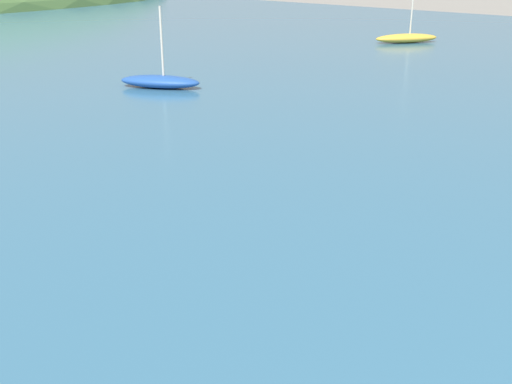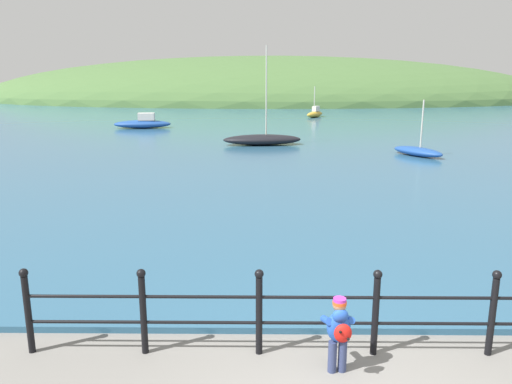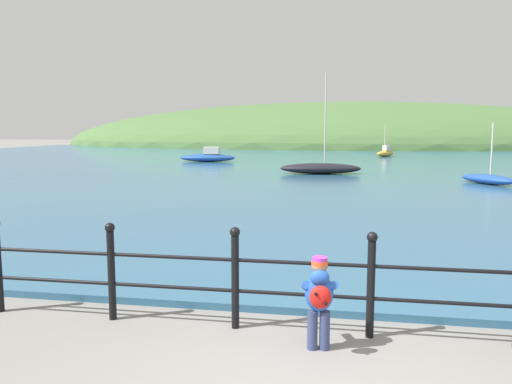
{
  "view_description": "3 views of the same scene",
  "coord_description": "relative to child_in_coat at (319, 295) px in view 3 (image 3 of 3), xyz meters",
  "views": [
    {
      "loc": [
        -4.85,
        1.87,
        3.86
      ],
      "look_at": [
        -0.18,
        6.77,
        1.25
      ],
      "focal_mm": 42.0,
      "sensor_mm": 36.0,
      "label": 1
    },
    {
      "loc": [
        -1.03,
        -4.57,
        3.68
      ],
      "look_at": [
        -1.13,
        5.93,
        1.19
      ],
      "focal_mm": 35.0,
      "sensor_mm": 36.0,
      "label": 2
    },
    {
      "loc": [
        0.17,
        -4.01,
        2.32
      ],
      "look_at": [
        -1.44,
        5.12,
        1.16
      ],
      "focal_mm": 35.0,
      "sensor_mm": 36.0,
      "label": 3
    }
  ],
  "objects": [
    {
      "name": "far_hillside",
      "position": [
        0.05,
        70.31,
        -0.61
      ],
      "size": [
        83.96,
        46.18,
        12.53
      ],
      "color": "#476B38",
      "rests_on": "ground"
    },
    {
      "name": "iron_railing",
      "position": [
        0.55,
        0.43,
        0.04
      ],
      "size": [
        9.38,
        0.12,
        1.21
      ],
      "color": "black",
      "rests_on": "ground"
    },
    {
      "name": "child_in_coat",
      "position": [
        0.0,
        0.0,
        0.0
      ],
      "size": [
        0.41,
        0.55,
        1.0
      ],
      "color": "navy",
      "rests_on": "ground"
    },
    {
      "name": "boat_far_left",
      "position": [
        -0.92,
        20.1,
        -0.22
      ],
      "size": [
        4.16,
        1.77,
        4.98
      ],
      "color": "black",
      "rests_on": "water"
    },
    {
      "name": "water",
      "position": [
        0.05,
        30.93,
        -0.56
      ],
      "size": [
        80.0,
        60.0,
        0.1
      ],
      "primitive_type": "cube",
      "color": "#2D5B7A",
      "rests_on": "ground"
    },
    {
      "name": "boat_green_fishing",
      "position": [
        3.59,
        37.17,
        -0.2
      ],
      "size": [
        1.94,
        2.58,
        2.57
      ],
      "color": "gold",
      "rests_on": "water"
    },
    {
      "name": "boat_red_dinghy",
      "position": [
        6.06,
        16.6,
        -0.29
      ],
      "size": [
        2.15,
        2.67,
        2.49
      ],
      "color": "#1E4793",
      "rests_on": "water"
    },
    {
      "name": "boat_twin_mast",
      "position": [
        -9.0,
        28.25,
        -0.18
      ],
      "size": [
        3.93,
        1.72,
        1.01
      ],
      "color": "#1E4793",
      "rests_on": "water"
    }
  ]
}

